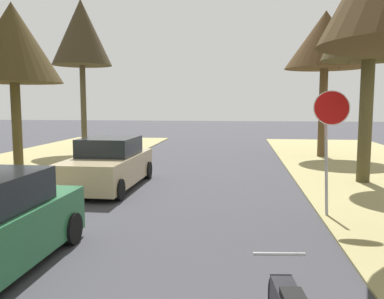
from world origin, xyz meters
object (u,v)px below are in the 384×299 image
Objects in this scene: street_tree_left_far at (81,33)px; parked_sedan_tan at (109,165)px; street_tree_right_mid_b at (371,8)px; street_tree_right_far at (325,41)px; street_tree_left_mid_b at (13,44)px; stop_sign_far at (330,126)px.

street_tree_left_far is 11.27m from parked_sedan_tan.
street_tree_left_far is at bearing 150.13° from street_tree_right_mid_b.
street_tree_right_mid_b reaches higher than street_tree_right_far.
street_tree_right_mid_b reaches higher than street_tree_left_mid_b.
street_tree_left_mid_b is at bearing -152.76° from street_tree_right_far.
street_tree_right_far is at bearing -3.10° from street_tree_left_far.
street_tree_right_mid_b is 1.20× the size of street_tree_left_mid_b.
stop_sign_far is 5.94m from street_tree_right_mid_b.
parked_sedan_tan is at bearing -134.92° from street_tree_right_far.
street_tree_left_mid_b is 0.78× the size of street_tree_left_far.
street_tree_left_far is (-10.46, 11.50, 4.16)m from stop_sign_far.
street_tree_right_mid_b is at bearing -29.87° from street_tree_left_far.
stop_sign_far is 11.53m from street_tree_right_far.
street_tree_right_mid_b is 1.07× the size of street_tree_right_far.
street_tree_left_mid_b is at bearing 155.79° from parked_sedan_tan.
street_tree_right_mid_b is 9.75m from parked_sedan_tan.
street_tree_left_mid_b reaches higher than parked_sedan_tan.
street_tree_left_far is at bearing 176.90° from street_tree_right_far.
street_tree_left_mid_b is (-10.29, 4.54, 2.65)m from stop_sign_far.
street_tree_right_far is 12.42m from street_tree_left_far.
street_tree_right_far is 12.48m from parked_sedan_tan.
street_tree_right_mid_b is 12.37m from street_tree_left_mid_b.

